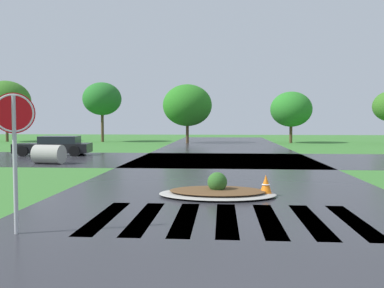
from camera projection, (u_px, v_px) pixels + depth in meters
asphalt_roadway at (225, 186)px, 13.52m from camera, size 9.86×80.00×0.01m
asphalt_cross_road at (224, 160)px, 22.69m from camera, size 90.00×8.88×0.01m
crosswalk_stripes at (227, 219)px, 8.98m from camera, size 5.85×3.19×0.01m
stop_sign at (14, 129)px, 7.70m from camera, size 0.70×0.34×2.66m
median_island at (217, 191)px, 11.75m from camera, size 3.33×2.09×0.68m
car_dark_suv at (55, 146)px, 25.66m from camera, size 4.67×2.50×1.19m
drainage_pipe_stack at (49, 154)px, 20.52m from camera, size 1.56×1.15×0.95m
traffic_cone at (266, 186)px, 11.72m from camera, size 0.39×0.39×0.61m
background_treeline at (155, 104)px, 40.47m from camera, size 41.75×6.14×6.21m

